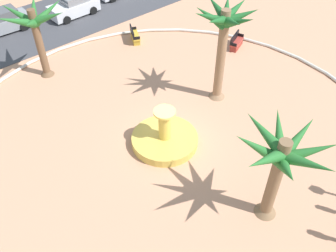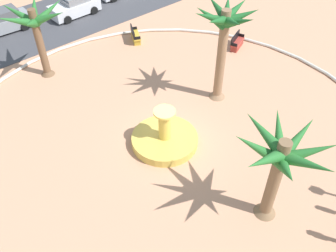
% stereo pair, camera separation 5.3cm
% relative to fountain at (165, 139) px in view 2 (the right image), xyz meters
% --- Properties ---
extents(ground_plane, '(80.00, 80.00, 0.00)m').
position_rel_fountain_xyz_m(ground_plane, '(0.39, 0.07, -0.31)').
color(ground_plane, tan).
extents(plaza_curb, '(23.77, 23.77, 0.20)m').
position_rel_fountain_xyz_m(plaza_curb, '(0.39, 0.07, -0.21)').
color(plaza_curb, silver).
rests_on(plaza_curb, ground).
extents(street_asphalt, '(48.00, 8.00, 0.03)m').
position_rel_fountain_xyz_m(street_asphalt, '(0.39, 16.35, -0.30)').
color(street_asphalt, '#424247').
rests_on(street_asphalt, ground).
extents(fountain, '(3.44, 3.44, 2.17)m').
position_rel_fountain_xyz_m(fountain, '(0.00, 0.00, 0.00)').
color(fountain, gold).
rests_on(fountain, ground).
extents(palm_tree_near_fountain, '(4.04, 4.09, 4.60)m').
position_rel_fountain_xyz_m(palm_tree_near_fountain, '(0.52, -6.07, 3.06)').
color(palm_tree_near_fountain, brown).
rests_on(palm_tree_near_fountain, ground).
extents(palm_tree_by_curb, '(3.57, 3.52, 5.76)m').
position_rel_fountain_xyz_m(palm_tree_by_curb, '(4.93, 0.94, 4.01)').
color(palm_tree_by_curb, '#8E6B4C').
rests_on(palm_tree_by_curb, ground).
extents(palm_tree_mid_plaza, '(4.10, 3.80, 4.69)m').
position_rel_fountain_xyz_m(palm_tree_mid_plaza, '(-1.60, 9.77, 3.10)').
color(palm_tree_mid_plaza, brown).
rests_on(palm_tree_mid_plaza, ground).
extents(bench_east, '(1.67, 1.05, 1.00)m').
position_rel_fountain_xyz_m(bench_east, '(10.14, 3.93, 0.04)').
color(bench_east, '#B73D33').
rests_on(bench_east, ground).
extents(bench_west, '(1.19, 1.65, 1.00)m').
position_rel_fountain_xyz_m(bench_west, '(5.29, 9.43, 0.04)').
color(bench_west, gold).
rests_on(bench_west, ground).
extents(parked_car_leftmost, '(4.06, 2.02, 1.67)m').
position_rel_fountain_xyz_m(parked_car_leftmost, '(-1.29, 17.11, 0.47)').
color(parked_car_leftmost, gray).
rests_on(parked_car_leftmost, ground).
extents(parked_car_second, '(4.04, 2.00, 1.67)m').
position_rel_fountain_xyz_m(parked_car_second, '(4.14, 15.93, 0.47)').
color(parked_car_second, silver).
rests_on(parked_car_second, ground).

